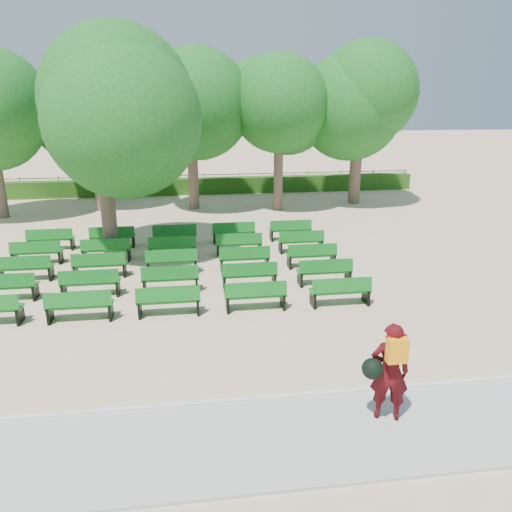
# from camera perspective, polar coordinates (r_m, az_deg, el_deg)

# --- Properties ---
(ground) EXTENTS (120.00, 120.00, 0.00)m
(ground) POSITION_cam_1_polar(r_m,az_deg,el_deg) (15.08, -7.18, -3.09)
(ground) COLOR #D3AF8C
(paving) EXTENTS (30.00, 2.20, 0.06)m
(paving) POSITION_cam_1_polar(r_m,az_deg,el_deg) (8.58, -6.09, -20.93)
(paving) COLOR #B0B0AB
(paving) RESTS_ON ground
(curb) EXTENTS (30.00, 0.12, 0.10)m
(curb) POSITION_cam_1_polar(r_m,az_deg,el_deg) (9.49, -6.38, -16.48)
(curb) COLOR silver
(curb) RESTS_ON ground
(hedge) EXTENTS (26.00, 0.70, 0.90)m
(hedge) POSITION_cam_1_polar(r_m,az_deg,el_deg) (28.51, -7.81, 7.92)
(hedge) COLOR #275616
(hedge) RESTS_ON ground
(fence) EXTENTS (26.00, 0.10, 1.02)m
(fence) POSITION_cam_1_polar(r_m,az_deg,el_deg) (28.98, -7.78, 7.18)
(fence) COLOR black
(fence) RESTS_ON ground
(tree_line) EXTENTS (21.80, 6.80, 7.04)m
(tree_line) POSITION_cam_1_polar(r_m,az_deg,el_deg) (24.68, -7.67, 5.27)
(tree_line) COLOR #1C661F
(tree_line) RESTS_ON ground
(bench_array) EXTENTS (1.63, 0.58, 1.02)m
(bench_array) POSITION_cam_1_polar(r_m,az_deg,el_deg) (16.00, -9.45, -1.62)
(bench_array) COLOR #126B1C
(bench_array) RESTS_ON ground
(tree_among) EXTENTS (4.84, 4.84, 6.85)m
(tree_among) POSITION_cam_1_polar(r_m,az_deg,el_deg) (17.12, -17.44, 14.73)
(tree_among) COLOR brown
(tree_among) RESTS_ON ground
(person) EXTENTS (0.88, 0.59, 1.79)m
(person) POSITION_cam_1_polar(r_m,az_deg,el_deg) (8.88, 14.91, -12.54)
(person) COLOR #41090C
(person) RESTS_ON ground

